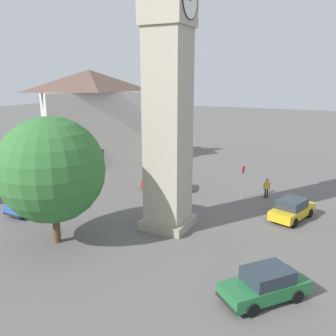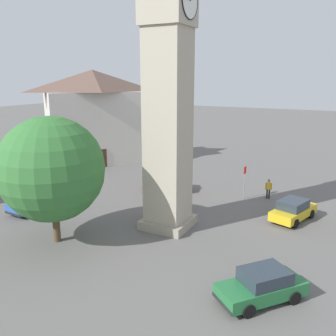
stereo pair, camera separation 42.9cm
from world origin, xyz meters
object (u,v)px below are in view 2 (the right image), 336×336
Objects in this scene: car_black_far at (167,182)px; tree at (52,169)px; car_white_side at (35,201)px; car_red_corner at (293,210)px; clock_tower at (168,20)px; building_shop_left at (94,117)px; pedestrian at (269,187)px; road_sign at (245,177)px; car_blue_kerb at (262,285)px.

car_black_far is 0.56× the size of tree.
car_red_corner is at bearing 111.83° from car_white_side.
car_white_side is (2.02, -10.50, -12.55)m from clock_tower.
building_shop_left is (-7.67, -23.94, 4.75)m from car_red_corner.
road_sign reaches higher than pedestrian.
pedestrian is at bearing 125.89° from car_white_side.
car_red_corner is at bearing 124.78° from clock_tower.
car_red_corner is 0.36× the size of building_shop_left.
clock_tower is at bearing 135.94° from tree.
road_sign is at bearing 148.73° from tree.
car_white_side is 7.41m from tree.
car_blue_kerb is at bearing 54.69° from clock_tower.
car_red_corner is 1.59× the size of road_sign.
pedestrian is (-14.55, -2.90, 0.25)m from car_blue_kerb.
car_white_side is at bearing -79.13° from clock_tower.
tree is (-0.21, -12.82, 3.90)m from car_blue_kerb.
clock_tower is 5.40× the size of car_white_side.
road_sign reaches higher than car_blue_kerb.
car_blue_kerb and car_white_side have the same top height.
clock_tower is 8.11× the size of road_sign.
car_blue_kerb and car_red_corner have the same top height.
car_blue_kerb is at bearing 42.38° from car_black_far.
tree is at bearing -44.06° from clock_tower.
car_red_corner is 5.43m from road_sign.
building_shop_left reaches higher than car_white_side.
building_shop_left is (-18.11, -11.40, 0.85)m from tree.
car_red_corner is at bearing 129.76° from tree.
tree is at bearing -50.24° from car_red_corner.
car_red_corner is at bearing 56.79° from road_sign.
car_red_corner is 2.63× the size of pedestrian.
car_black_far is at bearing 65.94° from building_shop_left.
tree is at bearing -90.93° from car_blue_kerb.
car_black_far is (-9.20, 6.68, 0.00)m from car_white_side.
road_sign is (-13.55, -4.72, 1.14)m from car_blue_kerb.
car_blue_kerb is 30.73m from building_shop_left.
tree is (5.26, -5.10, -8.65)m from clock_tower.
tree is at bearing -34.68° from pedestrian.
building_shop_left is at bearing -100.03° from pedestrian.
car_white_side is at bearing -121.00° from tree.
road_sign is (-0.89, 6.83, 1.14)m from car_black_far.
car_white_side and car_black_far have the same top height.
tree is at bearing 32.19° from building_shop_left.
clock_tower is at bearing 28.03° from car_black_far.
car_blue_kerb is 1.52× the size of road_sign.
tree is at bearing 59.00° from car_white_side.
car_red_corner is at bearing -178.50° from car_blue_kerb.
car_white_side is 0.95× the size of car_black_far.
pedestrian is (-3.90, -2.62, 0.25)m from car_red_corner.
clock_tower reaches higher than car_blue_kerb.
clock_tower is 2.89× the size of tree.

